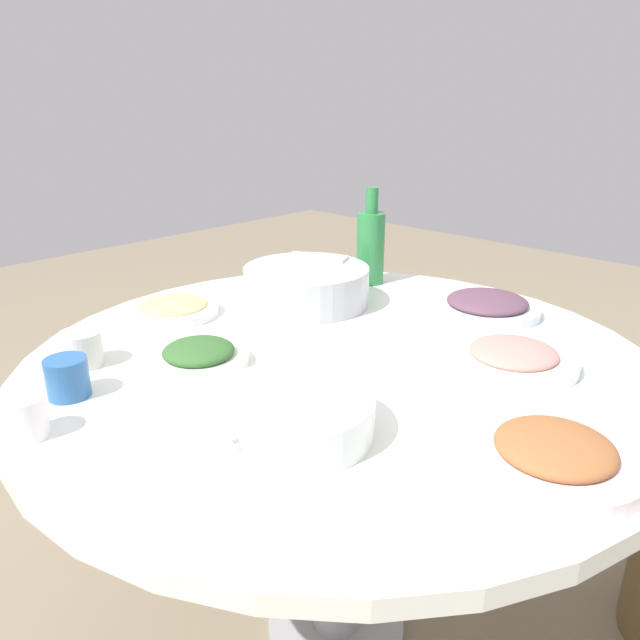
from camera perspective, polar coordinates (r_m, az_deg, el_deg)
ground at (r=1.64m, az=1.49°, el=-27.15°), size 8.00×8.00×0.00m
round_dining_table at (r=1.25m, az=1.76°, el=-7.42°), size 1.24×1.24×0.72m
rice_bowl at (r=1.49m, az=-1.29°, el=3.34°), size 0.31×0.31×0.10m
soup_bowl at (r=0.93m, az=-2.63°, el=-8.97°), size 0.28×0.25×0.06m
dish_stirfry at (r=0.92m, az=21.19°, el=-11.70°), size 0.25×0.25×0.05m
dish_greens at (r=1.18m, az=-11.35°, el=-3.29°), size 0.19×0.19×0.05m
dish_shrimp at (r=1.21m, az=17.74°, el=-3.34°), size 0.24×0.24×0.05m
dish_noodles at (r=1.46m, az=-13.68°, el=1.09°), size 0.21×0.21×0.04m
dish_eggplant at (r=1.48m, az=15.47°, el=1.33°), size 0.24×0.24×0.05m
green_bottle at (r=1.65m, az=4.79°, el=7.04°), size 0.08×0.08×0.26m
tea_cup_near at (r=1.12m, az=-22.73°, el=-5.03°), size 0.07×0.07×0.07m
tea_cup_far at (r=1.24m, az=-21.54°, el=-2.52°), size 0.08×0.08×0.07m
tea_cup_side at (r=1.02m, az=-25.96°, el=-8.23°), size 0.06×0.06×0.07m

